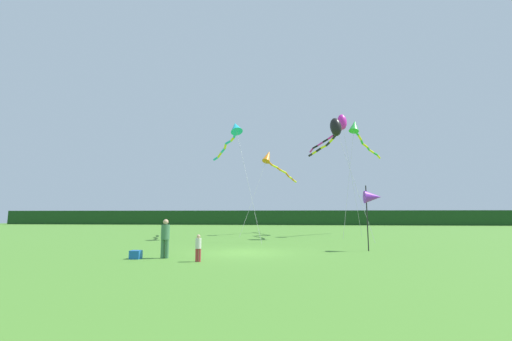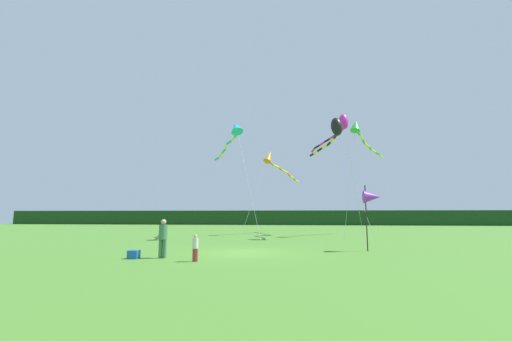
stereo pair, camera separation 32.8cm
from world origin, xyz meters
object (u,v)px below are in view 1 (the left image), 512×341
object	(u,v)px
person_child	(198,246)
kite_green	(357,131)
cooler_box	(136,255)
kite_cyan	(233,132)
kite_orange	(272,161)
kite_magenta	(339,125)
person_adult	(165,236)
kite_black	(334,130)
banner_flag_pole	(373,198)

from	to	relation	value
person_child	kite_green	world-z (taller)	kite_green
cooler_box	kite_cyan	bearing A→B (deg)	79.56
kite_cyan	kite_green	size ratio (longest dim) A/B	0.90
kite_cyan	kite_orange	size ratio (longest dim) A/B	0.97
kite_green	kite_magenta	distance (m)	2.63
kite_cyan	person_adult	bearing A→B (deg)	-95.05
cooler_box	kite_black	size ratio (longest dim) A/B	0.04
cooler_box	banner_flag_pole	world-z (taller)	banner_flag_pole
banner_flag_pole	kite_green	world-z (taller)	kite_green
person_child	kite_orange	world-z (taller)	kite_orange
kite_cyan	banner_flag_pole	bearing A→B (deg)	-41.15
person_adult	kite_orange	xyz separation A→B (m)	(4.04, 17.75, 6.34)
person_adult	kite_magenta	size ratio (longest dim) A/B	0.14
cooler_box	banner_flag_pole	distance (m)	12.45
kite_cyan	kite_magenta	size ratio (longest dim) A/B	0.81
person_adult	cooler_box	distance (m)	1.47
cooler_box	kite_green	xyz separation A→B (m)	(13.43, 16.57, 9.62)
person_adult	cooler_box	bearing A→B (deg)	-165.40
kite_green	cooler_box	bearing A→B (deg)	-129.02
cooler_box	kite_magenta	distance (m)	24.61
person_adult	person_child	bearing A→B (deg)	-26.79
person_adult	banner_flag_pole	bearing A→B (deg)	21.00
kite_green	kite_orange	bearing A→B (deg)	169.66
person_child	kite_green	distance (m)	22.09
person_child	kite_green	size ratio (longest dim) A/B	0.10
kite_black	kite_magenta	xyz separation A→B (m)	(1.35, 5.46, 1.87)
kite_green	kite_cyan	bearing A→B (deg)	-158.72
person_child	cooler_box	size ratio (longest dim) A/B	2.45
kite_orange	kite_green	distance (m)	8.69
person_child	kite_orange	xyz separation A→B (m)	(2.25, 18.66, 6.69)
kite_black	kite_magenta	bearing A→B (deg)	76.16
kite_cyan	kite_magenta	bearing A→B (deg)	32.66
person_adult	kite_cyan	xyz separation A→B (m)	(1.05, 11.91, 7.87)
kite_black	kite_green	distance (m)	4.47
kite_orange	kite_magenta	world-z (taller)	kite_magenta
kite_black	cooler_box	bearing A→B (deg)	-129.44
kite_black	kite_orange	distance (m)	7.65
kite_cyan	kite_orange	world-z (taller)	kite_cyan
banner_flag_pole	kite_magenta	world-z (taller)	kite_magenta
person_adult	kite_green	xyz separation A→B (m)	(12.23, 16.26, 8.83)
person_child	banner_flag_pole	xyz separation A→B (m)	(8.40, 4.82, 2.25)
cooler_box	kite_cyan	size ratio (longest dim) A/B	0.05
kite_orange	kite_magenta	distance (m)	7.78
kite_magenta	kite_orange	bearing A→B (deg)	-176.14
cooler_box	kite_orange	distance (m)	20.12
kite_orange	kite_green	world-z (taller)	kite_green
kite_cyan	kite_orange	xyz separation A→B (m)	(2.99, 5.85, -1.53)
banner_flag_pole	kite_cyan	xyz separation A→B (m)	(-9.14, 7.99, 5.97)
person_adult	kite_orange	size ratio (longest dim) A/B	0.17
banner_flag_pole	kite_orange	world-z (taller)	kite_orange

